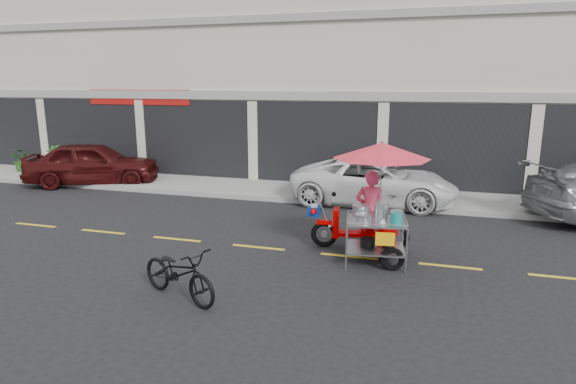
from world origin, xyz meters
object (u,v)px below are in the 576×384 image
(food_vendor_rig, at_px, (376,184))
(near_bicycle, at_px, (179,273))
(white_pickup, at_px, (374,181))
(maroon_sedan, at_px, (93,163))

(food_vendor_rig, bearing_deg, near_bicycle, -142.75)
(white_pickup, xyz_separation_m, near_bicycle, (-2.36, -7.48, -0.22))
(food_vendor_rig, bearing_deg, white_pickup, 88.28)
(maroon_sedan, height_order, food_vendor_rig, food_vendor_rig)
(maroon_sedan, xyz_separation_m, white_pickup, (9.79, 0.04, -0.09))
(maroon_sedan, distance_m, food_vendor_rig, 11.28)
(white_pickup, height_order, food_vendor_rig, food_vendor_rig)
(white_pickup, bearing_deg, near_bicycle, 162.32)
(near_bicycle, relative_size, food_vendor_rig, 0.65)
(near_bicycle, height_order, food_vendor_rig, food_vendor_rig)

